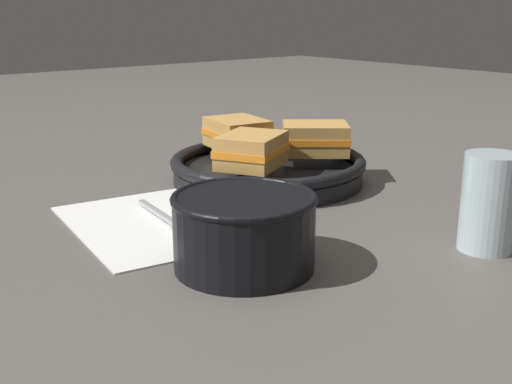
# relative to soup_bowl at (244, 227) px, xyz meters

# --- Properties ---
(ground_plane) EXTENTS (4.00, 4.00, 0.00)m
(ground_plane) POSITION_rel_soup_bowl_xyz_m (-0.11, 0.04, -0.04)
(ground_plane) COLOR #56514C
(napkin) EXTENTS (0.28, 0.25, 0.00)m
(napkin) POSITION_rel_soup_bowl_xyz_m (-0.18, 0.01, -0.04)
(napkin) COLOR white
(napkin) RESTS_ON ground_plane
(soup_bowl) EXTENTS (0.15, 0.15, 0.08)m
(soup_bowl) POSITION_rel_soup_bowl_xyz_m (0.00, 0.00, 0.00)
(soup_bowl) COLOR black
(soup_bowl) RESTS_ON ground_plane
(spoon) EXTENTS (0.16, 0.04, 0.01)m
(spoon) POSITION_rel_soup_bowl_xyz_m (-0.14, 0.01, -0.04)
(spoon) COLOR #9E9EA3
(spoon) RESTS_ON napkin
(skillet) EXTENTS (0.33, 0.36, 0.04)m
(skillet) POSITION_rel_soup_bowl_xyz_m (-0.24, 0.24, -0.02)
(skillet) COLOR black
(skillet) RESTS_ON ground_plane
(sandwich_near_left) EXTENTS (0.12, 0.13, 0.05)m
(sandwich_near_left) POSITION_rel_soup_bowl_xyz_m (-0.21, 0.30, 0.02)
(sandwich_near_left) COLOR #C18E47
(sandwich_near_left) RESTS_ON skillet
(sandwich_near_right) EXTENTS (0.11, 0.09, 0.05)m
(sandwich_near_right) POSITION_rel_soup_bowl_xyz_m (-0.31, 0.23, 0.02)
(sandwich_near_right) COLOR #C18E47
(sandwich_near_right) RESTS_ON skillet
(sandwich_far_left) EXTENTS (0.12, 0.13, 0.05)m
(sandwich_far_left) POSITION_rel_soup_bowl_xyz_m (-0.20, 0.17, 0.02)
(sandwich_far_left) COLOR #C18E47
(sandwich_far_left) RESTS_ON skillet
(drinking_glass) EXTENTS (0.06, 0.06, 0.11)m
(drinking_glass) POSITION_rel_soup_bowl_xyz_m (0.13, 0.24, 0.01)
(drinking_glass) COLOR silver
(drinking_glass) RESTS_ON ground_plane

